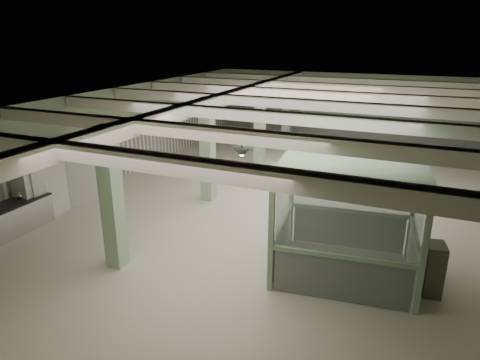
% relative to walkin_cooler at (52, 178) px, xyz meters
% --- Properties ---
extents(floor, '(20.00, 20.00, 0.00)m').
position_rel_walkin_cooler_xyz_m(floor, '(6.62, 4.00, -1.17)').
color(floor, beige).
rests_on(floor, ground).
extents(ceiling, '(14.00, 20.00, 0.02)m').
position_rel_walkin_cooler_xyz_m(ceiling, '(6.62, 4.00, 2.43)').
color(ceiling, beige).
rests_on(ceiling, wall_back).
extents(wall_back, '(14.00, 0.02, 3.60)m').
position_rel_walkin_cooler_xyz_m(wall_back, '(6.62, 14.00, 0.63)').
color(wall_back, '#92A483').
rests_on(wall_back, floor).
extents(wall_front, '(14.00, 0.02, 3.60)m').
position_rel_walkin_cooler_xyz_m(wall_front, '(6.62, -6.00, 0.63)').
color(wall_front, '#92A483').
rests_on(wall_front, floor).
extents(wall_left, '(0.02, 20.00, 3.60)m').
position_rel_walkin_cooler_xyz_m(wall_left, '(-0.38, 4.00, 0.63)').
color(wall_left, '#92A483').
rests_on(wall_left, floor).
extents(wainscot_left, '(0.05, 19.90, 1.50)m').
position_rel_walkin_cooler_xyz_m(wainscot_left, '(-0.35, 4.00, -0.42)').
color(wainscot_left, white).
rests_on(wainscot_left, floor).
extents(wainscot_back, '(13.90, 0.05, 1.50)m').
position_rel_walkin_cooler_xyz_m(wainscot_back, '(6.62, 13.97, -0.42)').
color(wainscot_back, white).
rests_on(wainscot_back, floor).
extents(girder, '(0.45, 19.90, 0.40)m').
position_rel_walkin_cooler_xyz_m(girder, '(4.12, 4.00, 2.21)').
color(girder, white).
rests_on(girder, ceiling).
extents(beam_a, '(13.90, 0.35, 0.32)m').
position_rel_walkin_cooler_xyz_m(beam_a, '(6.62, -3.50, 2.25)').
color(beam_a, white).
rests_on(beam_a, ceiling).
extents(beam_b, '(13.90, 0.35, 0.32)m').
position_rel_walkin_cooler_xyz_m(beam_b, '(6.62, -1.00, 2.25)').
color(beam_b, white).
rests_on(beam_b, ceiling).
extents(beam_c, '(13.90, 0.35, 0.32)m').
position_rel_walkin_cooler_xyz_m(beam_c, '(6.62, 1.50, 2.25)').
color(beam_c, white).
rests_on(beam_c, ceiling).
extents(beam_d, '(13.90, 0.35, 0.32)m').
position_rel_walkin_cooler_xyz_m(beam_d, '(6.62, 4.00, 2.25)').
color(beam_d, white).
rests_on(beam_d, ceiling).
extents(beam_e, '(13.90, 0.35, 0.32)m').
position_rel_walkin_cooler_xyz_m(beam_e, '(6.62, 6.50, 2.25)').
color(beam_e, white).
rests_on(beam_e, ceiling).
extents(beam_f, '(13.90, 0.35, 0.32)m').
position_rel_walkin_cooler_xyz_m(beam_f, '(6.62, 9.00, 2.25)').
color(beam_f, white).
rests_on(beam_f, ceiling).
extents(beam_g, '(13.90, 0.35, 0.32)m').
position_rel_walkin_cooler_xyz_m(beam_g, '(6.62, 11.50, 2.25)').
color(beam_g, white).
rests_on(beam_g, ceiling).
extents(column_a, '(0.42, 0.42, 3.60)m').
position_rel_walkin_cooler_xyz_m(column_a, '(4.12, -2.00, 0.63)').
color(column_a, '#A8C39D').
rests_on(column_a, floor).
extents(column_b, '(0.42, 0.42, 3.60)m').
position_rel_walkin_cooler_xyz_m(column_b, '(4.12, 3.00, 0.63)').
color(column_b, '#A8C39D').
rests_on(column_b, floor).
extents(column_c, '(0.42, 0.42, 3.60)m').
position_rel_walkin_cooler_xyz_m(column_c, '(4.12, 8.00, 0.63)').
color(column_c, '#A8C39D').
rests_on(column_c, floor).
extents(column_d, '(0.42, 0.42, 3.60)m').
position_rel_walkin_cooler_xyz_m(column_d, '(4.12, 12.00, 0.63)').
color(column_d, '#A8C39D').
rests_on(column_d, floor).
extents(pendant_front, '(0.44, 0.44, 0.22)m').
position_rel_walkin_cooler_xyz_m(pendant_front, '(7.12, -1.00, 1.88)').
color(pendant_front, '#2B3A2B').
rests_on(pendant_front, ceiling).
extents(pendant_mid, '(0.44, 0.44, 0.22)m').
position_rel_walkin_cooler_xyz_m(pendant_mid, '(7.12, 4.50, 1.88)').
color(pendant_mid, '#2B3A2B').
rests_on(pendant_mid, ceiling).
extents(pendant_back, '(0.44, 0.44, 0.22)m').
position_rel_walkin_cooler_xyz_m(pendant_back, '(7.12, 9.50, 1.88)').
color(pendant_back, '#2B3A2B').
rests_on(pendant_back, ceiling).
extents(pitcher_near, '(0.24, 0.25, 0.26)m').
position_rel_walkin_cooler_xyz_m(pitcher_near, '(0.06, -1.32, -0.14)').
color(pitcher_near, '#BBBBC0').
rests_on(pitcher_near, prep_counter).
extents(walkin_cooler, '(1.10, 2.54, 2.33)m').
position_rel_walkin_cooler_xyz_m(walkin_cooler, '(0.00, 0.00, 0.00)').
color(walkin_cooler, silver).
rests_on(walkin_cooler, floor).
extents(guard_booth, '(3.71, 3.25, 2.73)m').
position_rel_walkin_cooler_xyz_m(guard_booth, '(9.45, -0.03, 0.66)').
color(guard_booth, '#8BA785').
rests_on(guard_booth, floor).
extents(filing_cabinet, '(0.50, 0.63, 1.23)m').
position_rel_walkin_cooler_xyz_m(filing_cabinet, '(11.43, -0.19, -0.55)').
color(filing_cabinet, '#595C4D').
rests_on(filing_cabinet, floor).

